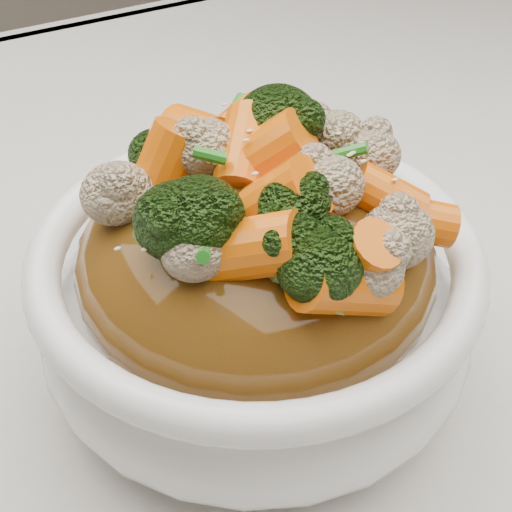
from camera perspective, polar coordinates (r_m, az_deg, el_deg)
tablecloth at (r=0.49m, az=2.12°, el=-2.75°), size 1.20×0.80×0.04m
bowl at (r=0.39m, az=0.00°, el=-3.59°), size 0.27×0.27×0.08m
sauce_base at (r=0.37m, az=0.00°, el=-0.35°), size 0.22×0.22×0.09m
carrots at (r=0.33m, az=0.00°, el=7.68°), size 0.22×0.22×0.05m
broccoli at (r=0.33m, az=0.00°, el=7.53°), size 0.22×0.22×0.04m
cauliflower at (r=0.33m, az=0.00°, el=7.25°), size 0.22×0.22×0.04m
scallions at (r=0.33m, az=0.00°, el=7.82°), size 0.16×0.16×0.02m
sesame_seeds at (r=0.33m, az=0.00°, el=7.82°), size 0.20×0.20×0.01m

